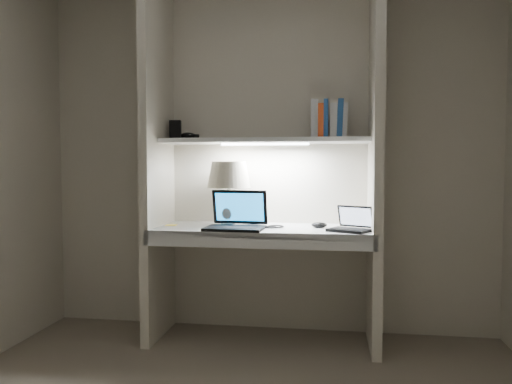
% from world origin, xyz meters
% --- Properties ---
extents(back_wall, '(3.20, 0.01, 2.50)m').
position_xyz_m(back_wall, '(0.00, 1.50, 1.25)').
color(back_wall, beige).
rests_on(back_wall, floor).
extents(alcove_panel_left, '(0.06, 0.55, 2.50)m').
position_xyz_m(alcove_panel_left, '(-0.73, 1.23, 1.25)').
color(alcove_panel_left, beige).
rests_on(alcove_panel_left, floor).
extents(alcove_panel_right, '(0.06, 0.55, 2.50)m').
position_xyz_m(alcove_panel_right, '(0.73, 1.23, 1.25)').
color(alcove_panel_right, beige).
rests_on(alcove_panel_right, floor).
extents(desk, '(1.40, 0.55, 0.04)m').
position_xyz_m(desk, '(0.00, 1.23, 0.75)').
color(desk, white).
rests_on(desk, alcove_panel_left).
extents(desk_apron, '(1.46, 0.03, 0.10)m').
position_xyz_m(desk_apron, '(0.00, 0.96, 0.72)').
color(desk_apron, silver).
rests_on(desk_apron, desk).
extents(shelf, '(1.40, 0.36, 0.03)m').
position_xyz_m(shelf, '(0.00, 1.32, 1.35)').
color(shelf, silver).
rests_on(shelf, back_wall).
extents(strip_light, '(0.60, 0.04, 0.02)m').
position_xyz_m(strip_light, '(0.00, 1.32, 1.33)').
color(strip_light, white).
rests_on(strip_light, shelf).
extents(table_lamp, '(0.30, 0.30, 0.44)m').
position_xyz_m(table_lamp, '(-0.25, 1.30, 1.07)').
color(table_lamp, white).
rests_on(table_lamp, desk).
extents(laptop_main, '(0.38, 0.33, 0.25)m').
position_xyz_m(laptop_main, '(-0.16, 1.13, 0.83)').
color(laptop_main, black).
rests_on(laptop_main, desk).
extents(laptop_netbook, '(0.31, 0.30, 0.16)m').
position_xyz_m(laptop_netbook, '(0.58, 1.11, 0.81)').
color(laptop_netbook, black).
rests_on(laptop_netbook, desk).
extents(speaker, '(0.12, 0.09, 0.14)m').
position_xyz_m(speaker, '(-0.07, 1.33, 0.84)').
color(speaker, silver).
rests_on(speaker, desk).
extents(mouse, '(0.11, 0.07, 0.04)m').
position_xyz_m(mouse, '(0.37, 1.25, 0.79)').
color(mouse, black).
rests_on(mouse, desk).
extents(cable_coil, '(0.14, 0.14, 0.01)m').
position_xyz_m(cable_coil, '(0.09, 1.22, 0.78)').
color(cable_coil, black).
rests_on(cable_coil, desk).
extents(sticky_note, '(0.08, 0.08, 0.00)m').
position_xyz_m(sticky_note, '(-0.64, 1.24, 0.77)').
color(sticky_note, yellow).
rests_on(sticky_note, desk).
extents(book_row, '(0.24, 0.17, 0.26)m').
position_xyz_m(book_row, '(0.43, 1.34, 1.49)').
color(book_row, silver).
rests_on(book_row, shelf).
extents(shelf_box, '(0.09, 0.07, 0.13)m').
position_xyz_m(shelf_box, '(-0.64, 1.35, 1.43)').
color(shelf_box, black).
rests_on(shelf_box, shelf).
extents(shelf_gadget, '(0.13, 0.10, 0.05)m').
position_xyz_m(shelf_gadget, '(-0.56, 1.39, 1.39)').
color(shelf_gadget, black).
rests_on(shelf_gadget, shelf).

